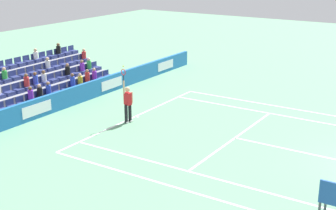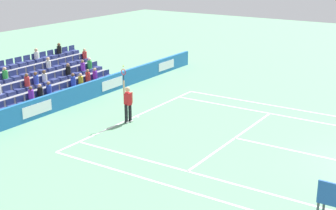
{
  "view_description": "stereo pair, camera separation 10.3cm",
  "coord_description": "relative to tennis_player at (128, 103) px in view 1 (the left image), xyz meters",
  "views": [
    {
      "loc": [
        18.49,
        1.94,
        7.82
      ],
      "look_at": [
        0.45,
        -9.65,
        1.1
      ],
      "focal_mm": 51.77,
      "sensor_mm": 36.0,
      "label": 1
    },
    {
      "loc": [
        18.43,
        2.02,
        7.82
      ],
      "look_at": [
        0.45,
        -9.65,
        1.1
      ],
      "focal_mm": 51.77,
      "sensor_mm": 36.0,
      "label": 2
    }
  ],
  "objects": [
    {
      "name": "line_baseline",
      "position": [
        -0.91,
        -0.24,
        -0.99
      ],
      "size": [
        10.97,
        0.1,
        0.01
      ],
      "primitive_type": "cube",
      "color": "white",
      "rests_on": "ground"
    },
    {
      "name": "line_service",
      "position": [
        -0.91,
        5.25,
        -0.99
      ],
      "size": [
        8.23,
        0.1,
        0.01
      ],
      "primitive_type": "cube",
      "color": "white",
      "rests_on": "ground"
    },
    {
      "name": "line_centre_service",
      "position": [
        -0.91,
        8.45,
        -0.99
      ],
      "size": [
        0.1,
        6.4,
        0.01
      ],
      "primitive_type": "cube",
      "color": "white",
      "rests_on": "ground"
    },
    {
      "name": "line_singles_sideline_left",
      "position": [
        3.2,
        5.71,
        -0.99
      ],
      "size": [
        0.1,
        11.89,
        0.01
      ],
      "primitive_type": "cube",
      "color": "white",
      "rests_on": "ground"
    },
    {
      "name": "line_singles_sideline_right",
      "position": [
        -5.03,
        5.71,
        -0.99
      ],
      "size": [
        0.1,
        11.89,
        0.01
      ],
      "primitive_type": "cube",
      "color": "white",
      "rests_on": "ground"
    },
    {
      "name": "line_doubles_sideline_left",
      "position": [
        4.57,
        5.71,
        -0.99
      ],
      "size": [
        0.1,
        11.89,
        0.01
      ],
      "primitive_type": "cube",
      "color": "white",
      "rests_on": "ground"
    },
    {
      "name": "line_doubles_sideline_right",
      "position": [
        -6.4,
        5.71,
        -0.99
      ],
      "size": [
        0.1,
        11.89,
        0.01
      ],
      "primitive_type": "cube",
      "color": "white",
      "rests_on": "ground"
    },
    {
      "name": "line_centre_mark",
      "position": [
        -0.91,
        -0.14,
        -0.99
      ],
      "size": [
        0.1,
        0.2,
        0.01
      ],
      "primitive_type": "cube",
      "color": "white",
      "rests_on": "ground"
    },
    {
      "name": "sponsor_barrier",
      "position": [
        -0.91,
        -4.2,
        -0.49
      ],
      "size": [
        23.29,
        0.22,
        1.0
      ],
      "color": "#1E66AD",
      "rests_on": "ground"
    },
    {
      "name": "tennis_player",
      "position": [
        0.0,
        0.0,
        0.0
      ],
      "size": [
        0.51,
        0.4,
        2.85
      ],
      "color": "black",
      "rests_on": "ground"
    },
    {
      "name": "umpire_chair",
      "position": [
        5.85,
        11.17,
        0.53
      ],
      "size": [
        0.7,
        0.7,
        2.34
      ],
      "color": "#474C54",
      "rests_on": "ground"
    },
    {
      "name": "stadium_stand",
      "position": [
        -0.92,
        -7.12,
        -0.31
      ],
      "size": [
        8.68,
        3.8,
        2.54
      ],
      "color": "gray",
      "rests_on": "ground"
    }
  ]
}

